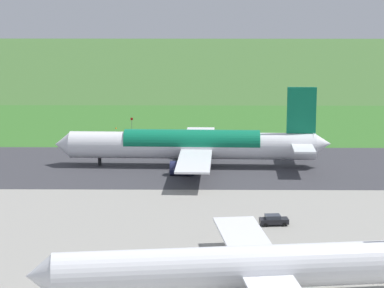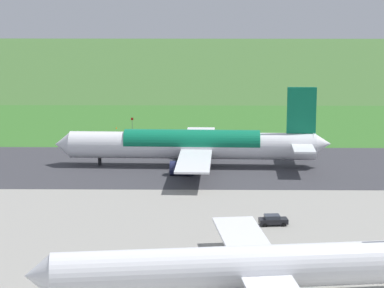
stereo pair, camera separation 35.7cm
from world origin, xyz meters
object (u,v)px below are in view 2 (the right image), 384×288
object	(u,v)px
airliner_parked_mid	(256,266)
no_stopping_sign	(132,122)
traffic_cone_orange	(116,128)
service_car_followme	(273,220)
airliner_main	(194,145)

from	to	relation	value
airliner_parked_mid	no_stopping_sign	bearing A→B (deg)	-77.91
no_stopping_sign	traffic_cone_orange	size ratio (longest dim) A/B	5.24
airliner_parked_mid	traffic_cone_orange	bearing A→B (deg)	-75.96
service_car_followme	no_stopping_sign	size ratio (longest dim) A/B	1.51
no_stopping_sign	airliner_parked_mid	bearing A→B (deg)	102.09
airliner_parked_mid	no_stopping_sign	xyz separation A→B (m)	(23.51, -109.71, -2.33)
service_car_followme	no_stopping_sign	xyz separation A→B (m)	(27.89, -81.09, 0.85)
airliner_main	service_car_followme	bearing A→B (deg)	107.12
traffic_cone_orange	service_car_followme	bearing A→B (deg)	111.41
airliner_parked_mid	service_car_followme	size ratio (longest dim) A/B	11.57
airliner_parked_mid	traffic_cone_orange	size ratio (longest dim) A/B	91.77
service_car_followme	traffic_cone_orange	distance (m)	87.37
service_car_followme	no_stopping_sign	distance (m)	85.75
airliner_main	no_stopping_sign	bearing A→B (deg)	-69.31
no_stopping_sign	service_car_followme	bearing A→B (deg)	108.98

